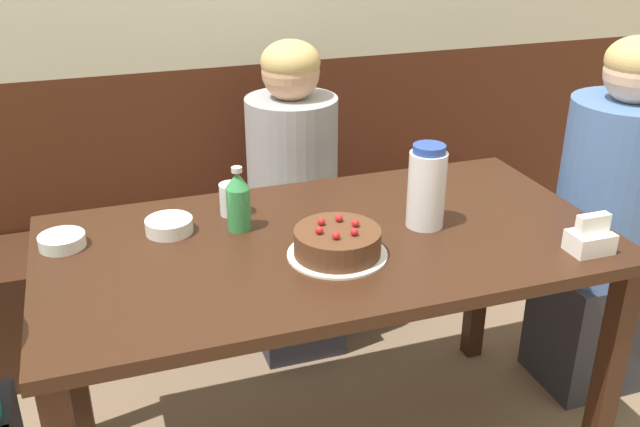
{
  "coord_description": "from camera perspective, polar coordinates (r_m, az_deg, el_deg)",
  "views": [
    {
      "loc": [
        -0.57,
        -1.62,
        1.65
      ],
      "look_at": [
        -0.0,
        0.05,
        0.83
      ],
      "focal_mm": 40.0,
      "sensor_mm": 36.0,
      "label": 1
    }
  ],
  "objects": [
    {
      "name": "birthday_cake",
      "position": [
        1.82,
        1.4,
        -2.37
      ],
      "size": [
        0.26,
        0.26,
        0.09
      ],
      "color": "white",
      "rests_on": "dining_table"
    },
    {
      "name": "glass_water_tall",
      "position": [
        2.06,
        -7.08,
        1.15
      ],
      "size": [
        0.07,
        0.07,
        0.09
      ],
      "color": "silver",
      "rests_on": "dining_table"
    },
    {
      "name": "person_pale_blue_shirt",
      "position": [
        2.56,
        22.04,
        -0.97
      ],
      "size": [
        0.36,
        0.36,
        1.24
      ],
      "rotation": [
        0.0,
        0.0,
        3.14
      ],
      "color": "#33333D",
      "rests_on": "ground_plane"
    },
    {
      "name": "bowl_soup_white",
      "position": [
        1.99,
        -19.94,
        -2.08
      ],
      "size": [
        0.12,
        0.12,
        0.03
      ],
      "color": "white",
      "rests_on": "dining_table"
    },
    {
      "name": "dining_table",
      "position": [
        1.97,
        0.57,
        -4.42
      ],
      "size": [
        1.53,
        0.8,
        0.78
      ],
      "color": "#381E11",
      "rests_on": "ground_plane"
    },
    {
      "name": "back_wall",
      "position": [
        2.76,
        -6.88,
        16.41
      ],
      "size": [
        4.8,
        0.04,
        2.5
      ],
      "color": "#4C2314",
      "rests_on": "ground_plane"
    },
    {
      "name": "bench_seat",
      "position": [
        2.89,
        -4.91,
        -4.68
      ],
      "size": [
        2.15,
        0.38,
        0.45
      ],
      "color": "#381E11",
      "rests_on": "ground_plane"
    },
    {
      "name": "napkin_holder",
      "position": [
        1.97,
        20.81,
        -1.86
      ],
      "size": [
        0.11,
        0.08,
        0.11
      ],
      "color": "white",
      "rests_on": "dining_table"
    },
    {
      "name": "bowl_rice_small",
      "position": [
        1.99,
        -11.98,
        -0.96
      ],
      "size": [
        0.13,
        0.13,
        0.04
      ],
      "color": "white",
      "rests_on": "dining_table"
    },
    {
      "name": "water_pitcher",
      "position": [
        1.97,
        8.53,
        2.12
      ],
      "size": [
        0.1,
        0.1,
        0.24
      ],
      "color": "white",
      "rests_on": "dining_table"
    },
    {
      "name": "person_dark_striped",
      "position": [
        2.61,
        -2.17,
        0.36
      ],
      "size": [
        0.32,
        0.34,
        1.18
      ],
      "rotation": [
        0.0,
        0.0,
        -1.57
      ],
      "color": "#33333D",
      "rests_on": "ground_plane"
    },
    {
      "name": "soju_bottle",
      "position": [
        1.95,
        -6.56,
        1.05
      ],
      "size": [
        0.07,
        0.07,
        0.18
      ],
      "color": "#388E4C",
      "rests_on": "dining_table"
    }
  ]
}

